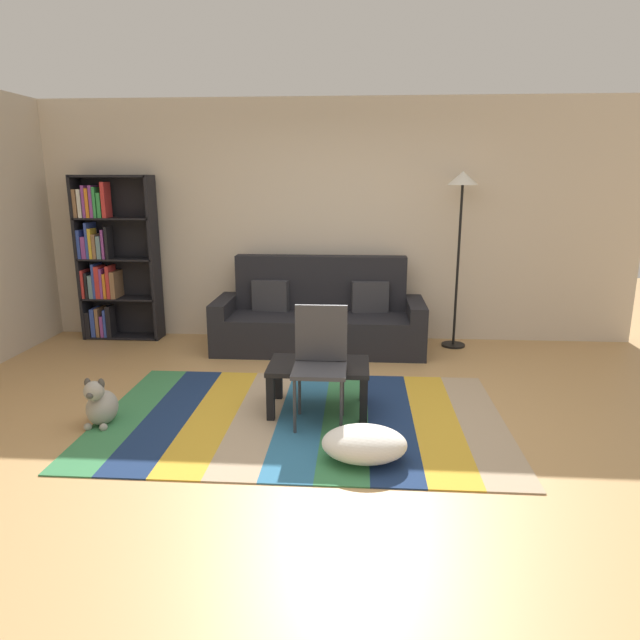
{
  "coord_description": "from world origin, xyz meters",
  "views": [
    {
      "loc": [
        0.28,
        -4.0,
        1.83
      ],
      "look_at": [
        -0.05,
        0.71,
        0.65
      ],
      "focal_mm": 31.79,
      "sensor_mm": 36.0,
      "label": 1
    }
  ],
  "objects_px": {
    "bookshelf": "(109,261)",
    "dog": "(101,405)",
    "coffee_table": "(319,372)",
    "standing_lamp": "(462,202)",
    "pouf": "(364,444)",
    "tv_remote": "(319,364)",
    "folding_chair": "(320,355)",
    "couch": "(319,319)"
  },
  "relations": [
    {
      "from": "bookshelf",
      "to": "dog",
      "type": "relative_size",
      "value": 4.71
    },
    {
      "from": "bookshelf",
      "to": "coffee_table",
      "type": "xyz_separation_m",
      "value": [
        2.57,
        -2.03,
        -0.58
      ]
    },
    {
      "from": "dog",
      "to": "standing_lamp",
      "type": "bearing_deg",
      "value": 37.55
    },
    {
      "from": "pouf",
      "to": "standing_lamp",
      "type": "xyz_separation_m",
      "value": [
        1.02,
        2.76,
        1.47
      ]
    },
    {
      "from": "coffee_table",
      "to": "tv_remote",
      "type": "xyz_separation_m",
      "value": [
        0.01,
        -0.03,
        0.08
      ]
    },
    {
      "from": "coffee_table",
      "to": "dog",
      "type": "height_order",
      "value": "coffee_table"
    },
    {
      "from": "standing_lamp",
      "to": "folding_chair",
      "type": "height_order",
      "value": "standing_lamp"
    },
    {
      "from": "pouf",
      "to": "bookshelf",
      "type": "bearing_deg",
      "value": 135.75
    },
    {
      "from": "couch",
      "to": "coffee_table",
      "type": "xyz_separation_m",
      "value": [
        0.12,
        -1.75,
        -0.0
      ]
    },
    {
      "from": "standing_lamp",
      "to": "tv_remote",
      "type": "relative_size",
      "value": 12.72
    },
    {
      "from": "tv_remote",
      "to": "bookshelf",
      "type": "bearing_deg",
      "value": 179.22
    },
    {
      "from": "coffee_table",
      "to": "pouf",
      "type": "distance_m",
      "value": 0.93
    },
    {
      "from": "couch",
      "to": "standing_lamp",
      "type": "relative_size",
      "value": 1.18
    },
    {
      "from": "bookshelf",
      "to": "folding_chair",
      "type": "relative_size",
      "value": 2.08
    },
    {
      "from": "bookshelf",
      "to": "coffee_table",
      "type": "bearing_deg",
      "value": -38.27
    },
    {
      "from": "coffee_table",
      "to": "folding_chair",
      "type": "relative_size",
      "value": 0.89
    },
    {
      "from": "dog",
      "to": "folding_chair",
      "type": "relative_size",
      "value": 0.44
    },
    {
      "from": "standing_lamp",
      "to": "bookshelf",
      "type": "bearing_deg",
      "value": 178.62
    },
    {
      "from": "pouf",
      "to": "tv_remote",
      "type": "xyz_separation_m",
      "value": [
        -0.35,
        0.8,
        0.28
      ]
    },
    {
      "from": "couch",
      "to": "tv_remote",
      "type": "distance_m",
      "value": 1.78
    },
    {
      "from": "bookshelf",
      "to": "tv_remote",
      "type": "relative_size",
      "value": 12.49
    },
    {
      "from": "couch",
      "to": "dog",
      "type": "distance_m",
      "value": 2.62
    },
    {
      "from": "couch",
      "to": "dog",
      "type": "height_order",
      "value": "couch"
    },
    {
      "from": "pouf",
      "to": "tv_remote",
      "type": "height_order",
      "value": "tv_remote"
    },
    {
      "from": "bookshelf",
      "to": "dog",
      "type": "xyz_separation_m",
      "value": [
        0.94,
        -2.41,
        -0.75
      ]
    },
    {
      "from": "folding_chair",
      "to": "standing_lamp",
      "type": "bearing_deg",
      "value": 100.5
    },
    {
      "from": "folding_chair",
      "to": "couch",
      "type": "bearing_deg",
      "value": 137.31
    },
    {
      "from": "pouf",
      "to": "tv_remote",
      "type": "relative_size",
      "value": 3.78
    },
    {
      "from": "bookshelf",
      "to": "folding_chair",
      "type": "distance_m",
      "value": 3.44
    },
    {
      "from": "pouf",
      "to": "folding_chair",
      "type": "relative_size",
      "value": 0.63
    },
    {
      "from": "couch",
      "to": "bookshelf",
      "type": "relative_size",
      "value": 1.21
    },
    {
      "from": "coffee_table",
      "to": "dog",
      "type": "relative_size",
      "value": 2.0
    },
    {
      "from": "pouf",
      "to": "standing_lamp",
      "type": "bearing_deg",
      "value": 69.75
    },
    {
      "from": "dog",
      "to": "tv_remote",
      "type": "relative_size",
      "value": 2.65
    },
    {
      "from": "dog",
      "to": "standing_lamp",
      "type": "height_order",
      "value": "standing_lamp"
    },
    {
      "from": "couch",
      "to": "tv_remote",
      "type": "height_order",
      "value": "couch"
    },
    {
      "from": "coffee_table",
      "to": "pouf",
      "type": "relative_size",
      "value": 1.4
    },
    {
      "from": "coffee_table",
      "to": "folding_chair",
      "type": "height_order",
      "value": "folding_chair"
    },
    {
      "from": "dog",
      "to": "folding_chair",
      "type": "bearing_deg",
      "value": 6.72
    },
    {
      "from": "standing_lamp",
      "to": "coffee_table",
      "type": "bearing_deg",
      "value": -125.52
    },
    {
      "from": "pouf",
      "to": "dog",
      "type": "xyz_separation_m",
      "value": [
        -2.0,
        0.44,
        0.04
      ]
    },
    {
      "from": "tv_remote",
      "to": "dog",
      "type": "bearing_deg",
      "value": -129.92
    }
  ]
}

